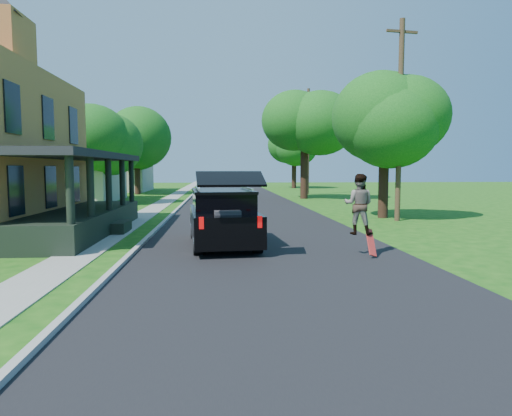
{
  "coord_description": "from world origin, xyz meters",
  "views": [
    {
      "loc": [
        -1.49,
        -12.1,
        2.51
      ],
      "look_at": [
        -0.29,
        3.0,
        1.19
      ],
      "focal_mm": 32.0,
      "sensor_mm": 36.0,
      "label": 1
    }
  ],
  "objects": [
    {
      "name": "sidewalk",
      "position": [
        -5.6,
        20.0,
        0.0
      ],
      "size": [
        1.3,
        120.0,
        0.03
      ],
      "primitive_type": "cube",
      "color": "gray",
      "rests_on": "ground"
    },
    {
      "name": "tree_right_near",
      "position": [
        6.75,
        10.46,
        4.87
      ],
      "size": [
        5.84,
        5.59,
        7.46
      ],
      "rotation": [
        0.0,
        0.0,
        0.25
      ],
      "color": "black",
      "rests_on": "ground"
    },
    {
      "name": "tree_right_far",
      "position": [
        7.95,
        45.83,
        5.25
      ],
      "size": [
        5.97,
        5.89,
        8.35
      ],
      "rotation": [
        0.0,
        0.0,
        -0.05
      ],
      "color": "black",
      "rests_on": "ground"
    },
    {
      "name": "front_walk",
      "position": [
        -9.5,
        6.0,
        0.0
      ],
      "size": [
        6.5,
        1.2,
        0.03
      ],
      "primitive_type": "cube",
      "color": "gray",
      "rests_on": "ground"
    },
    {
      "name": "neighbor_house_mid",
      "position": [
        -13.5,
        24.0,
        4.19
      ],
      "size": [
        12.78,
        12.78,
        8.3
      ],
      "color": "#B5B1A0",
      "rests_on": "ground"
    },
    {
      "name": "utility_pole_near",
      "position": [
        7.0,
        9.07,
        4.86
      ],
      "size": [
        1.57,
        0.34,
        9.44
      ],
      "rotation": [
        0.0,
        0.0,
        0.15
      ],
      "color": "#3C2F1C",
      "rests_on": "ground"
    },
    {
      "name": "tree_left_mid",
      "position": [
        -9.99,
        20.8,
        4.85
      ],
      "size": [
        6.06,
        6.27,
        7.51
      ],
      "rotation": [
        0.0,
        0.0,
        -0.35
      ],
      "color": "black",
      "rests_on": "ground"
    },
    {
      "name": "street",
      "position": [
        0.0,
        20.0,
        0.0
      ],
      "size": [
        8.0,
        120.0,
        0.02
      ],
      "primitive_type": "cube",
      "color": "black",
      "rests_on": "ground"
    },
    {
      "name": "ground",
      "position": [
        0.0,
        0.0,
        0.0
      ],
      "size": [
        140.0,
        140.0,
        0.0
      ],
      "primitive_type": "plane",
      "color": "#124C0F",
      "rests_on": "ground"
    },
    {
      "name": "utility_pole_far",
      "position": [
        7.0,
        31.55,
        5.2
      ],
      "size": [
        1.58,
        0.64,
        10.11
      ],
      "rotation": [
        0.0,
        0.0,
        -0.33
      ],
      "color": "#3C2F1C",
      "rests_on": "ground"
    },
    {
      "name": "skateboarder",
      "position": [
        2.5,
        0.73,
        1.48
      ],
      "size": [
        1.05,
        0.96,
        1.76
      ],
      "rotation": [
        0.0,
        0.0,
        2.71
      ],
      "color": "black",
      "rests_on": "ground"
    },
    {
      "name": "neighbor_house_far",
      "position": [
        -13.5,
        40.0,
        4.19
      ],
      "size": [
        12.78,
        12.78,
        8.3
      ],
      "color": "#B5B1A0",
      "rests_on": "ground"
    },
    {
      "name": "curb",
      "position": [
        -4.05,
        20.0,
        0.0
      ],
      "size": [
        0.15,
        120.0,
        0.12
      ],
      "primitive_type": "cube",
      "color": "#9A9B96",
      "rests_on": "ground"
    },
    {
      "name": "tree_left_far",
      "position": [
        -9.48,
        33.03,
        5.53
      ],
      "size": [
        7.57,
        7.7,
        8.76
      ],
      "rotation": [
        0.0,
        0.0,
        -0.41
      ],
      "color": "black",
      "rests_on": "ground"
    },
    {
      "name": "black_suv",
      "position": [
        -1.4,
        2.67,
        0.93
      ],
      "size": [
        2.41,
        5.36,
        2.43
      ],
      "rotation": [
        0.0,
        0.0,
        0.09
      ],
      "color": "black",
      "rests_on": "ground"
    },
    {
      "name": "tree_right_mid",
      "position": [
        5.45,
        25.43,
        6.69
      ],
      "size": [
        7.21,
        6.91,
        9.99
      ],
      "rotation": [
        0.0,
        0.0,
        0.2
      ],
      "color": "black",
      "rests_on": "ground"
    },
    {
      "name": "skateboard",
      "position": [
        2.76,
        0.35,
        0.41
      ],
      "size": [
        0.27,
        0.67,
        0.77
      ],
      "rotation": [
        0.0,
        0.0,
        0.31
      ],
      "color": "#99120D",
      "rests_on": "ground"
    }
  ]
}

